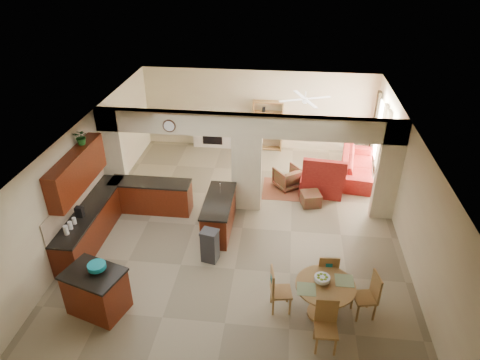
# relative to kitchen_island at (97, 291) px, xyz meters

# --- Properties ---
(floor) EXTENTS (10.00, 10.00, 0.00)m
(floor) POSITION_rel_kitchen_island_xyz_m (2.62, 3.12, -0.50)
(floor) COLOR gray
(floor) RESTS_ON ground
(ceiling) EXTENTS (10.00, 10.00, 0.00)m
(ceiling) POSITION_rel_kitchen_island_xyz_m (2.62, 3.12, 2.30)
(ceiling) COLOR white
(ceiling) RESTS_ON wall_back
(wall_back) EXTENTS (8.00, 0.00, 8.00)m
(wall_back) POSITION_rel_kitchen_island_xyz_m (2.62, 8.12, 0.90)
(wall_back) COLOR beige
(wall_back) RESTS_ON floor
(wall_front) EXTENTS (8.00, 0.00, 8.00)m
(wall_front) POSITION_rel_kitchen_island_xyz_m (2.62, -1.88, 0.90)
(wall_front) COLOR beige
(wall_front) RESTS_ON floor
(wall_left) EXTENTS (0.00, 10.00, 10.00)m
(wall_left) POSITION_rel_kitchen_island_xyz_m (-1.38, 3.12, 0.90)
(wall_left) COLOR beige
(wall_left) RESTS_ON floor
(wall_right) EXTENTS (0.00, 10.00, 10.00)m
(wall_right) POSITION_rel_kitchen_island_xyz_m (6.62, 3.12, 0.90)
(wall_right) COLOR beige
(wall_right) RESTS_ON floor
(partition_left_pier) EXTENTS (0.60, 0.25, 2.80)m
(partition_left_pier) POSITION_rel_kitchen_island_xyz_m (-1.08, 4.12, 0.90)
(partition_left_pier) COLOR beige
(partition_left_pier) RESTS_ON floor
(partition_center_pier) EXTENTS (0.80, 0.25, 2.20)m
(partition_center_pier) POSITION_rel_kitchen_island_xyz_m (2.62, 4.12, 0.60)
(partition_center_pier) COLOR beige
(partition_center_pier) RESTS_ON floor
(partition_right_pier) EXTENTS (0.60, 0.25, 2.80)m
(partition_right_pier) POSITION_rel_kitchen_island_xyz_m (6.32, 4.12, 0.90)
(partition_right_pier) COLOR beige
(partition_right_pier) RESTS_ON floor
(partition_header) EXTENTS (8.00, 0.25, 0.60)m
(partition_header) POSITION_rel_kitchen_island_xyz_m (2.62, 4.12, 2.00)
(partition_header) COLOR beige
(partition_header) RESTS_ON partition_center_pier
(kitchen_counter) EXTENTS (2.52, 3.29, 1.48)m
(kitchen_counter) POSITION_rel_kitchen_island_xyz_m (-0.64, 2.87, -0.03)
(kitchen_counter) COLOR #401607
(kitchen_counter) RESTS_ON floor
(upper_cabinets) EXTENTS (0.35, 2.40, 0.90)m
(upper_cabinets) POSITION_rel_kitchen_island_xyz_m (-1.20, 2.32, 1.42)
(upper_cabinets) COLOR #401607
(upper_cabinets) RESTS_ON wall_left
(peninsula) EXTENTS (0.70, 1.85, 0.91)m
(peninsula) POSITION_rel_kitchen_island_xyz_m (2.02, 3.01, -0.04)
(peninsula) COLOR #401607
(peninsula) RESTS_ON floor
(wall_clock) EXTENTS (0.34, 0.03, 0.34)m
(wall_clock) POSITION_rel_kitchen_island_xyz_m (0.62, 3.97, 1.95)
(wall_clock) COLOR #472717
(wall_clock) RESTS_ON partition_header
(rug) EXTENTS (1.60, 1.30, 0.01)m
(rug) POSITION_rel_kitchen_island_xyz_m (3.82, 5.22, -0.49)
(rug) COLOR brown
(rug) RESTS_ON floor
(fireplace) EXTENTS (1.60, 0.35, 1.20)m
(fireplace) POSITION_rel_kitchen_island_xyz_m (1.02, 7.96, 0.12)
(fireplace) COLOR silver
(fireplace) RESTS_ON floor
(shelving_unit) EXTENTS (1.00, 0.32, 1.80)m
(shelving_unit) POSITION_rel_kitchen_island_xyz_m (2.97, 7.94, 0.40)
(shelving_unit) COLOR #9C6636
(shelving_unit) RESTS_ON floor
(window_a) EXTENTS (0.02, 0.90, 1.90)m
(window_a) POSITION_rel_kitchen_island_xyz_m (6.59, 5.42, 0.70)
(window_a) COLOR white
(window_a) RESTS_ON wall_right
(window_b) EXTENTS (0.02, 0.90, 1.90)m
(window_b) POSITION_rel_kitchen_island_xyz_m (6.59, 7.12, 0.70)
(window_b) COLOR white
(window_b) RESTS_ON wall_right
(glazed_door) EXTENTS (0.02, 0.70, 2.10)m
(glazed_door) POSITION_rel_kitchen_island_xyz_m (6.59, 6.27, 0.55)
(glazed_door) COLOR white
(glazed_door) RESTS_ON wall_right
(drape_a_left) EXTENTS (0.10, 0.28, 2.30)m
(drape_a_left) POSITION_rel_kitchen_island_xyz_m (6.55, 4.82, 0.70)
(drape_a_left) COLOR #3A1817
(drape_a_left) RESTS_ON wall_right
(drape_a_right) EXTENTS (0.10, 0.28, 2.30)m
(drape_a_right) POSITION_rel_kitchen_island_xyz_m (6.55, 6.02, 0.70)
(drape_a_right) COLOR #3A1817
(drape_a_right) RESTS_ON wall_right
(drape_b_left) EXTENTS (0.10, 0.28, 2.30)m
(drape_b_left) POSITION_rel_kitchen_island_xyz_m (6.55, 6.52, 0.70)
(drape_b_left) COLOR #3A1817
(drape_b_left) RESTS_ON wall_right
(drape_b_right) EXTENTS (0.10, 0.28, 2.30)m
(drape_b_right) POSITION_rel_kitchen_island_xyz_m (6.55, 7.72, 0.70)
(drape_b_right) COLOR #3A1817
(drape_b_right) RESTS_ON wall_right
(ceiling_fan) EXTENTS (1.00, 1.00, 0.10)m
(ceiling_fan) POSITION_rel_kitchen_island_xyz_m (4.12, 6.12, 2.06)
(ceiling_fan) COLOR white
(ceiling_fan) RESTS_ON ceiling
(kitchen_island) EXTENTS (1.34, 1.12, 0.99)m
(kitchen_island) POSITION_rel_kitchen_island_xyz_m (0.00, 0.00, 0.00)
(kitchen_island) COLOR #401607
(kitchen_island) RESTS_ON floor
(teal_bowl) EXTENTS (0.36, 0.36, 0.17)m
(teal_bowl) POSITION_rel_kitchen_island_xyz_m (0.08, 0.06, 0.58)
(teal_bowl) COLOR teal
(teal_bowl) RESTS_ON kitchen_island
(trash_can) EXTENTS (0.42, 0.38, 0.77)m
(trash_can) POSITION_rel_kitchen_island_xyz_m (2.00, 1.79, -0.11)
(trash_can) COLOR #2C2C2E
(trash_can) RESTS_ON floor
(dining_table) EXTENTS (1.18, 1.18, 0.80)m
(dining_table) POSITION_rel_kitchen_island_xyz_m (4.55, 0.39, 0.03)
(dining_table) COLOR #9C6636
(dining_table) RESTS_ON floor
(fruit_bowl) EXTENTS (0.31, 0.31, 0.16)m
(fruit_bowl) POSITION_rel_kitchen_island_xyz_m (4.48, 0.45, 0.39)
(fruit_bowl) COLOR #7AA423
(fruit_bowl) RESTS_ON dining_table
(sofa) EXTENTS (2.60, 1.31, 0.72)m
(sofa) POSITION_rel_kitchen_island_xyz_m (5.92, 6.33, -0.14)
(sofa) COLOR maroon
(sofa) RESTS_ON floor
(chaise) EXTENTS (1.33, 1.13, 0.49)m
(chaise) POSITION_rel_kitchen_island_xyz_m (4.76, 5.27, -0.25)
(chaise) COLOR maroon
(chaise) RESTS_ON floor
(armchair) EXTENTS (0.98, 0.98, 0.65)m
(armchair) POSITION_rel_kitchen_island_xyz_m (3.74, 5.38, -0.17)
(armchair) COLOR maroon
(armchair) RESTS_ON floor
(ottoman) EXTENTS (0.63, 0.63, 0.38)m
(ottoman) POSITION_rel_kitchen_island_xyz_m (4.42, 4.48, -0.31)
(ottoman) COLOR maroon
(ottoman) RESTS_ON floor
(plant) EXTENTS (0.35, 0.31, 0.39)m
(plant) POSITION_rel_kitchen_island_xyz_m (-1.20, 2.83, 2.07)
(plant) COLOR #1A4A13
(plant) RESTS_ON upper_cabinets
(chair_north) EXTENTS (0.44, 0.44, 1.02)m
(chair_north) POSITION_rel_kitchen_island_xyz_m (4.64, 1.04, 0.06)
(chair_north) COLOR #9C6636
(chair_north) RESTS_ON floor
(chair_east) EXTENTS (0.50, 0.50, 1.02)m
(chair_east) POSITION_rel_kitchen_island_xyz_m (5.44, 0.50, 0.06)
(chair_east) COLOR #9C6636
(chair_east) RESTS_ON floor
(chair_south) EXTENTS (0.44, 0.44, 1.02)m
(chair_south) POSITION_rel_kitchen_island_xyz_m (4.54, -0.33, 0.06)
(chair_south) COLOR #9C6636
(chair_south) RESTS_ON floor
(chair_west) EXTENTS (0.48, 0.48, 1.02)m
(chair_west) POSITION_rel_kitchen_island_xyz_m (3.61, 0.44, 0.06)
(chair_west) COLOR #9C6636
(chair_west) RESTS_ON floor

